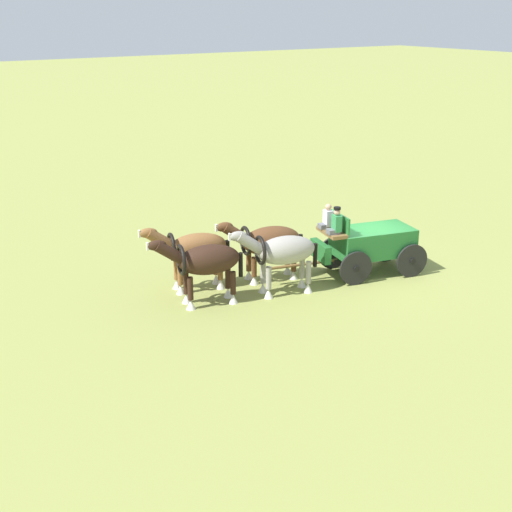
{
  "coord_description": "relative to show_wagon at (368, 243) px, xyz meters",
  "views": [
    {
      "loc": [
        16.46,
        17.22,
        8.95
      ],
      "look_at": [
        4.31,
        -0.92,
        1.2
      ],
      "focal_mm": 49.64,
      "sensor_mm": 36.0,
      "label": 1
    }
  ],
  "objects": [
    {
      "name": "show_wagon",
      "position": [
        0.0,
        0.0,
        0.0
      ],
      "size": [
        5.71,
        2.54,
        2.65
      ],
      "color": "#236B2D",
      "rests_on": "ground"
    },
    {
      "name": "draft_horse_lead_off",
      "position": [
        5.8,
        -2.08,
        0.27
      ],
      "size": [
        2.96,
        1.34,
        2.29
      ],
      "color": "brown",
      "rests_on": "ground"
    },
    {
      "name": "draft_horse_rear_near",
      "position": [
        3.57,
        -0.2,
        0.27
      ],
      "size": [
        3.0,
        1.39,
        2.29
      ],
      "color": "#9E998E",
      "rests_on": "ground"
    },
    {
      "name": "draft_horse_lead_near",
      "position": [
        6.1,
        -0.82,
        0.27
      ],
      "size": [
        2.99,
        1.4,
        2.29
      ],
      "color": "#331E14",
      "rests_on": "ground"
    },
    {
      "name": "draft_horse_rear_off",
      "position": [
        3.26,
        -1.46,
        0.21
      ],
      "size": [
        3.07,
        1.46,
        2.22
      ],
      "color": "brown",
      "rests_on": "ground"
    },
    {
      "name": "ground_plane",
      "position": [
        -0.18,
        0.04,
        -1.14
      ],
      "size": [
        220.0,
        220.0,
        0.0
      ],
      "primitive_type": "plane",
      "color": "olive"
    }
  ]
}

